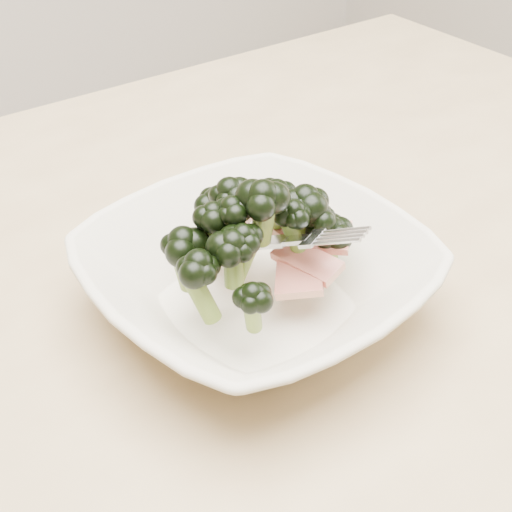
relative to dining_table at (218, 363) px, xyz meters
The scene contains 2 objects.
dining_table is the anchor object (origin of this frame).
broccoli_dish 0.14m from the dining_table, 81.45° to the right, with size 0.26×0.26×0.12m.
Camera 1 is at (-0.24, -0.39, 1.11)m, focal length 50.00 mm.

